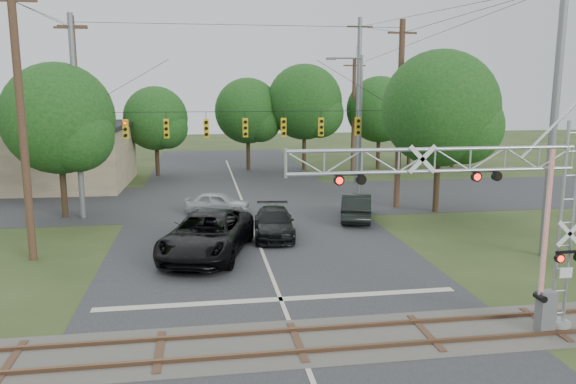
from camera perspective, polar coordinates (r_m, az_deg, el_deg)
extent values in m
plane|color=#2C3C1B|center=(15.45, 2.32, -18.27)|extent=(160.00, 160.00, 0.00)
cube|color=#2A2A2D|center=(24.58, -2.27, -7.09)|extent=(14.00, 90.00, 0.02)
cube|color=#2A2A2D|center=(38.10, -4.74, -0.77)|extent=(90.00, 12.00, 0.02)
cube|color=#504C45|center=(17.19, 0.98, -15.05)|extent=(90.00, 3.20, 0.05)
cube|color=brown|center=(16.52, 1.42, -15.89)|extent=(90.00, 0.12, 0.14)
cube|color=brown|center=(17.80, 0.56, -13.86)|extent=(90.00, 0.12, 0.14)
cylinder|color=gray|center=(19.90, 25.62, -12.10)|extent=(0.81, 0.81, 0.27)
cube|color=silver|center=(19.07, 26.40, -7.36)|extent=(0.41, 0.03, 0.32)
cube|color=slate|center=(19.27, 24.71, -11.03)|extent=(0.50, 0.41, 1.36)
cube|color=red|center=(18.36, 24.77, -3.06)|extent=(0.13, 0.08, 4.52)
cylinder|color=slate|center=(34.00, -20.66, 6.99)|extent=(0.32, 0.32, 11.50)
cylinder|color=#40261D|center=(35.48, 11.25, 7.58)|extent=(0.36, 0.36, 11.50)
cylinder|color=black|center=(33.41, -4.38, 8.16)|extent=(19.00, 0.03, 0.03)
cube|color=yellow|center=(33.61, -16.16, 6.17)|extent=(0.30, 0.30, 1.10)
cube|color=yellow|center=(33.40, -12.24, 6.32)|extent=(0.30, 0.30, 1.10)
cube|color=yellow|center=(33.35, -8.30, 6.44)|extent=(0.30, 0.30, 1.10)
cube|color=yellow|center=(33.46, -4.36, 6.53)|extent=(0.30, 0.30, 1.10)
cube|color=yellow|center=(33.72, -0.46, 6.59)|extent=(0.30, 0.30, 1.10)
cube|color=yellow|center=(34.13, 3.36, 6.62)|extent=(0.30, 0.30, 1.10)
cube|color=yellow|center=(34.69, 7.08, 6.62)|extent=(0.30, 0.30, 1.10)
imported|color=black|center=(25.49, -8.22, -4.30)|extent=(4.98, 7.59, 1.94)
imported|color=black|center=(28.53, -1.44, -3.14)|extent=(2.43, 5.03, 1.41)
imported|color=#A8ACAF|center=(33.90, -7.13, -1.11)|extent=(4.09, 2.24, 1.32)
imported|color=black|center=(32.32, 6.98, -1.48)|extent=(2.89, 4.94, 1.54)
cylinder|color=slate|center=(39.66, 7.34, 6.65)|extent=(0.21, 0.21, 9.66)
cylinder|color=slate|center=(39.34, 5.96, 13.38)|extent=(2.15, 0.13, 0.13)
cube|color=slate|center=(39.08, 4.39, 13.35)|extent=(0.64, 0.27, 0.16)
cylinder|color=#40261D|center=(42.45, -20.59, 8.12)|extent=(0.34, 0.34, 12.33)
cube|color=#40261D|center=(42.64, -21.08, 15.47)|extent=(2.00, 0.12, 0.12)
cylinder|color=slate|center=(44.38, 7.15, 9.03)|extent=(0.34, 0.34, 12.72)
cube|color=#40261D|center=(44.60, 7.32, 16.32)|extent=(2.00, 0.12, 0.12)
cylinder|color=#40261D|center=(26.35, -25.39, 5.99)|extent=(0.34, 0.34, 11.65)
cube|color=#40261D|center=(26.53, -26.30, 17.07)|extent=(2.00, 0.12, 0.12)
cylinder|color=slate|center=(26.92, 25.42, 6.80)|extent=(0.34, 0.34, 12.34)
cylinder|color=#40261D|center=(51.25, 6.67, 7.77)|extent=(0.34, 0.34, 10.11)
cube|color=#40261D|center=(51.24, 6.78, 12.64)|extent=(2.00, 0.12, 0.12)
cylinder|color=#362718|center=(55.23, -23.37, 3.98)|extent=(0.36, 0.36, 3.96)
sphere|color=#124114|center=(55.00, -23.64, 7.71)|extent=(6.13, 6.13, 6.13)
cylinder|color=#362718|center=(34.96, -21.87, 0.86)|extent=(0.36, 0.36, 4.08)
sphere|color=#124114|center=(34.58, -22.29, 6.93)|extent=(6.31, 6.31, 6.31)
cylinder|color=#362718|center=(49.45, -13.16, 3.62)|extent=(0.36, 0.36, 3.49)
sphere|color=#124114|center=(49.18, -13.31, 7.29)|extent=(5.40, 5.40, 5.40)
cylinder|color=#362718|center=(51.78, -4.07, 4.36)|extent=(0.36, 0.36, 3.84)
sphere|color=#124114|center=(51.52, -4.12, 8.23)|extent=(5.94, 5.94, 5.94)
cylinder|color=#362718|center=(51.60, 1.65, 4.68)|extent=(0.36, 0.36, 4.41)
sphere|color=#124114|center=(51.35, 1.68, 9.13)|extent=(6.81, 6.81, 6.81)
cylinder|color=#362718|center=(35.01, 14.89, 1.59)|extent=(0.36, 0.36, 4.45)
sphere|color=#124114|center=(34.64, 15.21, 8.21)|extent=(6.87, 6.87, 6.87)
cylinder|color=#362718|center=(52.97, 9.16, 4.43)|extent=(0.36, 0.36, 3.92)
sphere|color=#124114|center=(52.72, 9.27, 8.28)|extent=(6.05, 6.05, 6.05)
cylinder|color=#362718|center=(55.34, 12.21, 4.51)|extent=(0.36, 0.36, 3.77)
sphere|color=#124114|center=(55.10, 12.35, 8.05)|extent=(5.82, 5.82, 5.82)
cylinder|color=#362718|center=(55.82, 16.40, 4.13)|extent=(0.36, 0.36, 3.30)
sphere|color=#124114|center=(55.59, 16.56, 7.20)|extent=(5.11, 5.11, 5.11)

